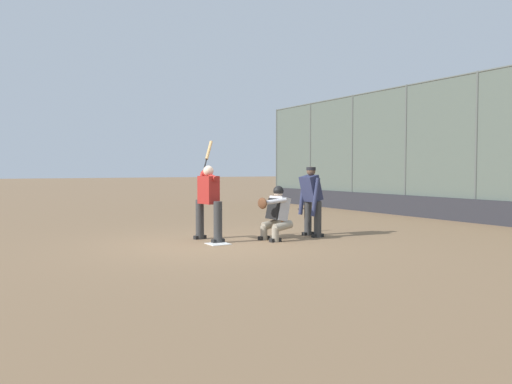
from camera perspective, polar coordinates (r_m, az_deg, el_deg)
The scene contains 9 objects.
ground_plane at distance 10.40m, azimuth -4.35°, elevation -5.95°, with size 160.00×160.00×0.00m, color #846647.
home_plate_marker at distance 10.40m, azimuth -4.35°, elevation -5.92°, with size 0.43×0.43×0.01m, color white.
backstop_fence at distance 15.78m, azimuth 23.88°, elevation 5.02°, with size 21.44×0.08×4.36m.
padding_wall at distance 15.73m, azimuth 23.54°, elevation -2.00°, with size 20.94×0.18×0.68m, color #28282D.
batter_at_plate at distance 10.80m, azimuth -5.45°, elevation -0.90°, with size 1.09×0.58×2.20m.
catcher_behind_plate at distance 10.86m, azimuth 2.26°, elevation -2.31°, with size 0.64×0.75×1.19m.
umpire_home at distance 11.51m, azimuth 6.34°, elevation -0.83°, with size 0.65×0.39×1.61m.
spare_bat_near_backstop at distance 19.38m, azimuth 6.15°, elevation -1.87°, with size 0.12×0.91×0.07m.
fielding_glove_on_dirt at distance 14.56m, azimuth 3.04°, elevation -3.27°, with size 0.30×0.23×0.11m.
Camera 1 is at (-9.25, 4.49, 1.55)m, focal length 35.00 mm.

